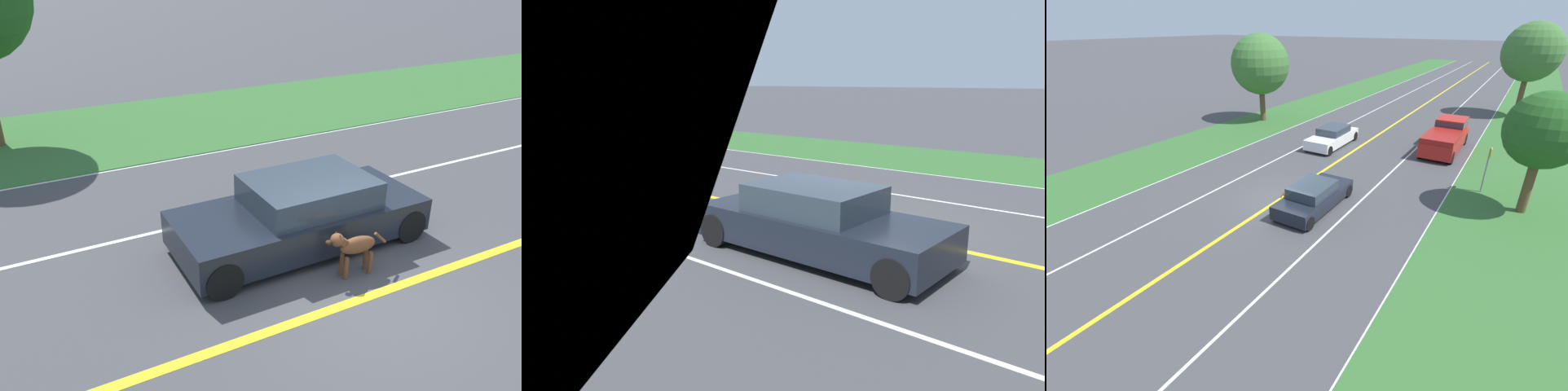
# 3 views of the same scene
# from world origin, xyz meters

# --- Properties ---
(ground_plane) EXTENTS (400.00, 400.00, 0.00)m
(ground_plane) POSITION_xyz_m (0.00, 0.00, 0.00)
(ground_plane) COLOR #424244
(centre_divider_line) EXTENTS (0.18, 160.00, 0.01)m
(centre_divider_line) POSITION_xyz_m (0.00, 0.00, 0.00)
(centre_divider_line) COLOR yellow
(centre_divider_line) RESTS_ON ground
(lane_edge_line_right) EXTENTS (0.14, 160.00, 0.01)m
(lane_edge_line_right) POSITION_xyz_m (7.00, 0.00, 0.00)
(lane_edge_line_right) COLOR white
(lane_edge_line_right) RESTS_ON ground
(lane_edge_line_left) EXTENTS (0.14, 160.00, 0.01)m
(lane_edge_line_left) POSITION_xyz_m (-7.00, 0.00, 0.00)
(lane_edge_line_left) COLOR white
(lane_edge_line_left) RESTS_ON ground
(lane_dash_same_dir) EXTENTS (0.10, 160.00, 0.01)m
(lane_dash_same_dir) POSITION_xyz_m (3.50, 0.00, 0.00)
(lane_dash_same_dir) COLOR white
(lane_dash_same_dir) RESTS_ON ground
(lane_dash_oncoming) EXTENTS (0.10, 160.00, 0.01)m
(lane_dash_oncoming) POSITION_xyz_m (-3.50, 0.00, 0.00)
(lane_dash_oncoming) COLOR white
(lane_dash_oncoming) RESTS_ON ground
(grass_verge_right) EXTENTS (6.00, 160.00, 0.03)m
(grass_verge_right) POSITION_xyz_m (10.00, 0.00, 0.01)
(grass_verge_right) COLOR #33662D
(grass_verge_right) RESTS_ON ground
(grass_verge_left) EXTENTS (6.00, 160.00, 0.03)m
(grass_verge_left) POSITION_xyz_m (-10.00, 0.00, 0.01)
(grass_verge_left) COLOR #33662D
(grass_verge_left) RESTS_ON ground
(ego_car) EXTENTS (1.89, 4.55, 1.27)m
(ego_car) POSITION_xyz_m (1.89, 0.16, 0.60)
(ego_car) COLOR black
(ego_car) RESTS_ON ground
(dog) EXTENTS (0.29, 1.15, 0.87)m
(dog) POSITION_xyz_m (0.62, -0.05, 0.55)
(dog) COLOR brown
(dog) RESTS_ON ground
(pickup_truck) EXTENTS (2.13, 5.69, 1.93)m
(pickup_truck) POSITION_xyz_m (5.20, 12.14, 0.98)
(pickup_truck) COLOR red
(pickup_truck) RESTS_ON ground
(oncoming_car) EXTENTS (1.92, 4.80, 1.33)m
(oncoming_car) POSITION_xyz_m (-1.85, 8.95, 0.63)
(oncoming_car) COLOR white
(oncoming_car) RESTS_ON ground
(roadside_tree_right_near) EXTENTS (3.24, 3.24, 5.48)m
(roadside_tree_right_near) POSITION_xyz_m (10.24, 4.87, 3.83)
(roadside_tree_right_near) COLOR brown
(roadside_tree_right_near) RESTS_ON ground
(roadside_tree_right_far) EXTENTS (5.00, 5.00, 8.10)m
(roadside_tree_right_far) POSITION_xyz_m (8.70, 25.94, 5.57)
(roadside_tree_right_far) COLOR brown
(roadside_tree_right_far) RESTS_ON ground
(roadside_tree_left_near) EXTENTS (4.89, 4.89, 7.21)m
(roadside_tree_left_near) POSITION_xyz_m (-10.47, 11.95, 4.75)
(roadside_tree_left_near) COLOR brown
(roadside_tree_left_near) RESTS_ON ground
(street_sign) EXTENTS (0.11, 0.64, 2.41)m
(street_sign) POSITION_xyz_m (8.38, 6.16, 1.52)
(street_sign) COLOR gray
(street_sign) RESTS_ON ground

